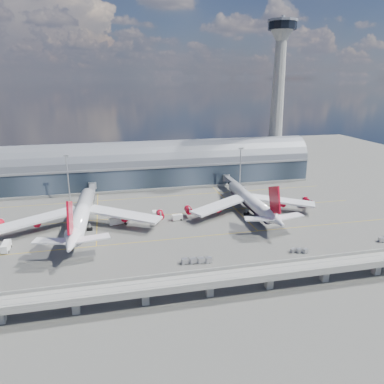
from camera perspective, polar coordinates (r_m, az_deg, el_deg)
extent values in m
plane|color=#474744|center=(169.33, -2.37, -5.71)|extent=(500.00, 500.00, 0.00)
cube|color=gold|center=(160.31, -1.70, -7.05)|extent=(200.00, 0.25, 0.01)
cube|color=gold|center=(187.68, -3.52, -3.42)|extent=(200.00, 0.25, 0.01)
cube|color=gold|center=(215.74, -4.86, -0.71)|extent=(200.00, 0.25, 0.01)
cube|color=gold|center=(195.01, -14.23, -3.13)|extent=(0.25, 80.00, 0.01)
cube|color=gold|center=(204.98, 5.70, -1.69)|extent=(0.25, 80.00, 0.01)
cube|color=#1F2935|center=(240.58, -5.88, 2.84)|extent=(200.00, 28.00, 14.00)
cylinder|color=slate|center=(238.99, -5.93, 4.47)|extent=(200.00, 28.00, 28.00)
cube|color=gray|center=(225.44, -5.47, 3.73)|extent=(200.00, 1.00, 1.20)
cube|color=gray|center=(242.20, -5.83, 1.37)|extent=(200.00, 30.00, 1.20)
cube|color=gray|center=(269.52, 12.25, 3.41)|extent=(18.00, 18.00, 8.00)
cone|color=gray|center=(263.28, 12.81, 12.12)|extent=(10.00, 10.00, 90.00)
cone|color=gray|center=(263.90, 13.52, 22.33)|extent=(16.00, 16.00, 8.00)
cylinder|color=black|center=(264.46, 13.60, 23.40)|extent=(18.00, 18.00, 5.00)
cylinder|color=slate|center=(264.84, 13.65, 24.05)|extent=(19.00, 19.00, 1.50)
cylinder|color=gray|center=(265.04, 13.67, 24.37)|extent=(2.40, 2.40, 3.00)
cube|color=gray|center=(118.76, 2.70, -13.22)|extent=(220.00, 8.50, 1.20)
cube|color=gray|center=(114.89, 3.26, -13.71)|extent=(220.00, 0.40, 1.20)
cube|color=gray|center=(121.57, 2.19, -11.85)|extent=(220.00, 0.40, 1.20)
cube|color=gray|center=(117.19, 2.90, -13.30)|extent=(220.00, 0.12, 0.12)
cube|color=gray|center=(119.69, 2.50, -12.60)|extent=(220.00, 0.12, 0.12)
cube|color=gray|center=(121.05, -27.14, -16.30)|extent=(2.20, 2.20, 5.00)
cube|color=gray|center=(117.44, -17.29, -16.14)|extent=(2.20, 2.20, 5.00)
cube|color=gray|center=(117.18, -7.14, -15.51)|extent=(2.20, 2.20, 5.00)
cube|color=gray|center=(120.29, 2.68, -14.46)|extent=(2.20, 2.20, 5.00)
cube|color=gray|center=(126.53, 11.67, -13.12)|extent=(2.20, 2.20, 5.00)
cube|color=gray|center=(135.45, 19.56, -11.67)|extent=(2.20, 2.20, 5.00)
cube|color=gray|center=(146.58, 26.29, -10.25)|extent=(2.20, 2.20, 5.00)
cylinder|color=gray|center=(216.31, -18.36, 1.96)|extent=(0.70, 0.70, 25.00)
cube|color=gray|center=(213.58, -18.68, 5.25)|extent=(3.00, 0.40, 1.00)
cylinder|color=gray|center=(229.10, 7.36, 3.49)|extent=(0.70, 0.70, 25.00)
cube|color=gray|center=(226.52, 7.48, 6.62)|extent=(3.00, 0.40, 1.00)
cylinder|color=white|center=(176.38, -16.46, -3.11)|extent=(10.41, 58.61, 7.04)
cone|color=white|center=(207.05, -15.52, -0.07)|extent=(7.53, 9.19, 7.04)
cone|color=white|center=(144.13, -17.95, -7.43)|extent=(7.79, 13.58, 7.04)
cube|color=#B1071A|center=(143.96, -18.09, -3.74)|extent=(1.53, 13.17, 14.56)
cube|color=white|center=(177.91, -22.41, -3.85)|extent=(35.88, 22.79, 2.84)
cube|color=white|center=(173.23, -10.46, -3.35)|extent=(34.85, 25.94, 2.84)
cylinder|color=#B1071A|center=(180.74, -22.41, -4.20)|extent=(3.83, 5.69, 3.52)
cylinder|color=#B1071A|center=(175.96, -10.20, -3.70)|extent=(3.83, 5.69, 3.52)
cylinder|color=#B1071A|center=(176.41, -4.88, -3.43)|extent=(3.83, 5.69, 3.52)
cylinder|color=gray|center=(197.34, -15.71, -2.50)|extent=(0.55, 0.55, 3.30)
cylinder|color=gray|center=(174.57, -17.62, -5.24)|extent=(0.66, 0.66, 3.30)
cylinder|color=gray|center=(173.67, -15.32, -5.15)|extent=(0.66, 0.66, 3.30)
cylinder|color=black|center=(174.95, -17.59, -5.55)|extent=(2.51, 1.79, 1.65)
cylinder|color=black|center=(174.05, -15.29, -5.47)|extent=(2.51, 1.79, 1.65)
cylinder|color=white|center=(191.27, 8.84, -1.21)|extent=(6.46, 51.31, 6.15)
cone|color=white|center=(217.12, 6.10, 1.09)|extent=(6.20, 8.52, 6.15)
cone|color=white|center=(164.32, 12.76, -4.19)|extent=(6.23, 12.76, 6.15)
cube|color=#B1071A|center=(164.37, 12.48, -1.19)|extent=(0.82, 12.68, 14.04)
cube|color=white|center=(184.35, 4.25, -2.03)|extent=(32.27, 22.35, 2.63)
cube|color=white|center=(196.24, 13.58, -1.29)|extent=(32.17, 22.65, 2.63)
cylinder|color=black|center=(191.79, 8.82, -1.69)|extent=(5.51, 46.04, 5.23)
cylinder|color=#B1071A|center=(186.72, 3.87, -2.39)|extent=(3.43, 5.32, 3.39)
cylinder|color=#B1071A|center=(183.24, -0.56, -2.73)|extent=(3.43, 5.32, 3.39)
cylinder|color=#B1071A|center=(198.89, 13.43, -1.61)|extent=(3.43, 5.32, 3.39)
cylinder|color=#B1071A|center=(205.66, 17.14, -1.30)|extent=(3.43, 5.32, 3.39)
cylinder|color=gray|center=(208.76, 7.00, -0.93)|extent=(0.53, 0.53, 3.18)
cylinder|color=gray|center=(187.85, 8.28, -3.03)|extent=(0.64, 0.64, 3.18)
cylinder|color=gray|center=(190.30, 10.19, -2.86)|extent=(0.64, 0.64, 3.18)
cylinder|color=black|center=(188.20, 8.27, -3.32)|extent=(2.34, 1.60, 1.59)
cylinder|color=black|center=(190.64, 10.18, -3.15)|extent=(2.34, 1.60, 1.59)
cube|color=gray|center=(214.45, -14.99, 0.10)|extent=(3.00, 24.00, 3.00)
cube|color=gray|center=(202.97, -15.07, -0.85)|extent=(3.60, 3.60, 3.40)
cylinder|color=gray|center=(225.99, -14.92, 0.96)|extent=(4.40, 4.40, 4.00)
cylinder|color=gray|center=(204.03, -14.99, -1.79)|extent=(0.50, 0.50, 3.40)
cylinder|color=black|center=(204.45, -14.96, -2.15)|extent=(1.40, 0.80, 0.80)
cube|color=gray|center=(224.44, 6.35, 1.32)|extent=(3.00, 28.00, 3.00)
cube|color=gray|center=(211.81, 7.59, 0.33)|extent=(3.60, 3.60, 3.40)
cylinder|color=gray|center=(237.22, 5.24, 2.21)|extent=(4.40, 4.40, 4.00)
cylinder|color=gray|center=(212.83, 7.55, -0.57)|extent=(0.50, 0.50, 3.40)
cylinder|color=black|center=(213.23, 7.54, -0.92)|extent=(1.40, 0.80, 0.80)
cube|color=silver|center=(165.84, -26.49, -7.42)|extent=(2.59, 7.81, 2.90)
cylinder|color=black|center=(168.55, -26.24, -7.48)|extent=(2.79, 1.01, 1.00)
cylinder|color=black|center=(164.12, -26.62, -8.18)|extent=(2.79, 1.01, 1.00)
cube|color=silver|center=(179.48, -2.25, -3.84)|extent=(5.05, 2.67, 2.53)
cylinder|color=black|center=(180.02, -1.75, -4.15)|extent=(1.09, 2.50, 0.88)
cylinder|color=black|center=(179.75, -2.74, -4.19)|extent=(1.09, 2.50, 0.88)
cube|color=silver|center=(177.74, -11.08, -4.27)|extent=(9.50, 4.82, 2.97)
cylinder|color=black|center=(177.62, -10.13, -4.69)|extent=(1.71, 3.02, 1.03)
cylinder|color=black|center=(178.86, -11.97, -4.64)|extent=(1.71, 3.02, 1.03)
cube|color=silver|center=(187.44, 10.22, -3.21)|extent=(2.55, 5.71, 2.41)
cylinder|color=black|center=(189.28, 9.95, -3.34)|extent=(2.37, 1.01, 0.83)
cylinder|color=black|center=(186.34, 10.45, -3.69)|extent=(2.37, 1.01, 0.83)
cube|color=silver|center=(184.86, -5.69, -3.30)|extent=(2.39, 4.78, 2.43)
cylinder|color=black|center=(186.61, -5.76, -3.46)|extent=(2.38, 0.96, 0.84)
cylinder|color=black|center=(183.85, -5.59, -3.77)|extent=(2.38, 0.96, 0.84)
cube|color=silver|center=(202.60, -15.57, -2.01)|extent=(5.19, 6.19, 2.57)
cylinder|color=black|center=(204.39, -15.24, -2.15)|extent=(2.55, 2.11, 0.89)
cylinder|color=black|center=(201.53, -15.86, -2.47)|extent=(2.55, 2.11, 0.89)
cube|color=gray|center=(139.60, -1.10, -10.75)|extent=(2.94, 2.16, 0.34)
cube|color=#A5A5A9|center=(139.18, -1.10, -10.42)|extent=(2.47, 1.98, 1.70)
cube|color=gray|center=(139.83, 0.13, -10.70)|extent=(2.94, 2.16, 0.34)
cube|color=#A5A5A9|center=(139.41, 0.13, -10.37)|extent=(2.47, 1.98, 1.70)
cube|color=gray|center=(140.11, 1.35, -10.64)|extent=(2.94, 2.16, 0.34)
cube|color=#A5A5A9|center=(139.70, 1.35, -10.31)|extent=(2.47, 1.98, 1.70)
cube|color=gray|center=(140.46, 2.57, -10.58)|extent=(2.94, 2.16, 0.34)
cube|color=#A5A5A9|center=(140.05, 2.57, -10.25)|extent=(2.47, 1.98, 1.70)
cube|color=gray|center=(153.05, 15.12, -8.79)|extent=(2.54, 2.05, 0.27)
cube|color=#A5A5A9|center=(152.74, 15.14, -8.54)|extent=(2.16, 1.86, 1.37)
cube|color=gray|center=(153.52, 16.00, -8.78)|extent=(2.54, 2.05, 0.27)
cube|color=#A5A5A9|center=(153.22, 16.02, -8.54)|extent=(2.16, 1.86, 1.37)
cube|color=gray|center=(154.03, 16.88, -8.77)|extent=(2.54, 2.05, 0.27)
cube|color=#A5A5A9|center=(153.73, 16.90, -8.53)|extent=(2.16, 1.86, 1.37)
cube|color=gray|center=(175.55, 26.87, -6.70)|extent=(2.82, 2.17, 0.31)
cube|color=#A5A5A9|center=(175.25, 26.91, -6.44)|extent=(2.38, 1.98, 1.57)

